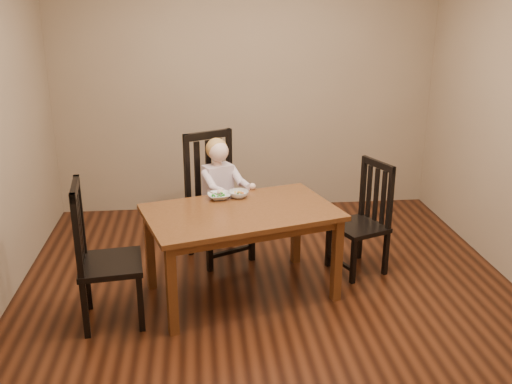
{
  "coord_description": "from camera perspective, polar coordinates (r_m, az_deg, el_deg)",
  "views": [
    {
      "loc": [
        -0.52,
        -3.96,
        2.23
      ],
      "look_at": [
        -0.08,
        0.25,
        0.77
      ],
      "focal_mm": 40.0,
      "sensor_mm": 36.0,
      "label": 1
    }
  ],
  "objects": [
    {
      "name": "fork",
      "position": [
        4.48,
        -4.13,
        -0.28
      ],
      "size": [
        0.12,
        0.06,
        0.05
      ],
      "rotation": [
        0.0,
        0.0,
        1.17
      ],
      "color": "silver",
      "rests_on": "bowl_peas"
    },
    {
      "name": "bowl_veg",
      "position": [
        4.55,
        -1.76,
        -0.22
      ],
      "size": [
        0.18,
        0.18,
        0.05
      ],
      "primitive_type": "imported",
      "rotation": [
        0.0,
        0.0,
        0.16
      ],
      "color": "silver",
      "rests_on": "dining_table"
    },
    {
      "name": "room",
      "position": [
        4.09,
        1.47,
        6.65
      ],
      "size": [
        4.01,
        4.01,
        2.71
      ],
      "color": "#47200F",
      "rests_on": "ground"
    },
    {
      "name": "chair_left",
      "position": [
        4.14,
        -15.15,
        -6.3
      ],
      "size": [
        0.49,
        0.5,
        1.05
      ],
      "rotation": [
        0.0,
        0.0,
        -1.45
      ],
      "color": "black",
      "rests_on": "room"
    },
    {
      "name": "toddler",
      "position": [
        4.92,
        -3.7,
        0.61
      ],
      "size": [
        0.47,
        0.5,
        0.56
      ],
      "primitive_type": null,
      "rotation": [
        0.0,
        0.0,
        3.59
      ],
      "color": "silver",
      "rests_on": "chair_child"
    },
    {
      "name": "bowl_peas",
      "position": [
        4.52,
        -3.72,
        -0.41
      ],
      "size": [
        0.2,
        0.2,
        0.04
      ],
      "primitive_type": "imported",
      "rotation": [
        0.0,
        0.0,
        0.13
      ],
      "color": "silver",
      "rests_on": "dining_table"
    },
    {
      "name": "chair_child",
      "position": [
        5.02,
        -3.97,
        -0.73
      ],
      "size": [
        0.63,
        0.62,
        1.12
      ],
      "rotation": [
        0.0,
        0.0,
        3.59
      ],
      "color": "black",
      "rests_on": "room"
    },
    {
      "name": "chair_right",
      "position": [
        4.85,
        10.66,
        -2.74
      ],
      "size": [
        0.51,
        0.52,
        0.95
      ],
      "rotation": [
        0.0,
        0.0,
        1.95
      ],
      "color": "black",
      "rests_on": "room"
    },
    {
      "name": "dining_table",
      "position": [
        4.31,
        -1.5,
        -2.83
      ],
      "size": [
        1.59,
        1.2,
        0.7
      ],
      "rotation": [
        0.0,
        0.0,
        0.28
      ],
      "color": "#4C2C11",
      "rests_on": "room"
    }
  ]
}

